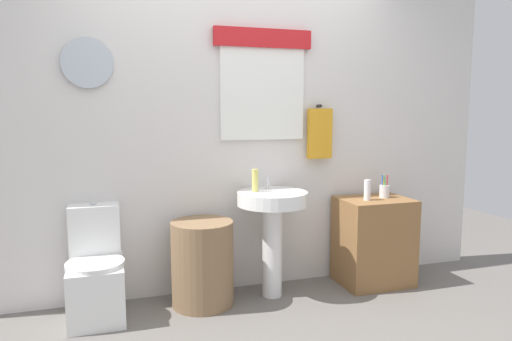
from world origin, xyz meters
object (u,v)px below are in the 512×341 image
(toilet, at_px, (96,275))
(toothbrush_cup, at_px, (384,191))
(pedestal_sink, at_px, (272,218))
(wooden_cabinet, at_px, (374,241))
(lotion_bottle, at_px, (367,190))
(soap_bottle, at_px, (255,180))
(laundry_hamper, at_px, (202,263))

(toilet, height_order, toothbrush_cup, toothbrush_cup)
(pedestal_sink, height_order, wooden_cabinet, pedestal_sink)
(toilet, bearing_deg, toothbrush_cup, -0.44)
(toilet, xyz_separation_m, lotion_bottle, (2.04, -0.08, 0.49))
(toothbrush_cup, bearing_deg, toilet, 179.56)
(toothbrush_cup, bearing_deg, lotion_bottle, -162.85)
(toilet, height_order, lotion_bottle, lotion_bottle)
(toilet, relative_size, soap_bottle, 4.58)
(laundry_hamper, height_order, lotion_bottle, lotion_bottle)
(lotion_bottle, xyz_separation_m, toothbrush_cup, (0.19, 0.06, -0.03))
(wooden_cabinet, bearing_deg, toothbrush_cup, 11.65)
(toilet, distance_m, lotion_bottle, 2.10)
(wooden_cabinet, height_order, toothbrush_cup, toothbrush_cup)
(pedestal_sink, distance_m, toothbrush_cup, 0.98)
(soap_bottle, bearing_deg, pedestal_sink, -22.62)
(laundry_hamper, relative_size, pedestal_sink, 0.77)
(wooden_cabinet, bearing_deg, lotion_bottle, -157.68)
(pedestal_sink, bearing_deg, lotion_bottle, -2.94)
(laundry_hamper, relative_size, soap_bottle, 3.67)
(soap_bottle, bearing_deg, laundry_hamper, -173.13)
(lotion_bottle, height_order, toothbrush_cup, toothbrush_cup)
(toilet, bearing_deg, lotion_bottle, -2.16)
(laundry_hamper, bearing_deg, lotion_bottle, -1.74)
(laundry_hamper, bearing_deg, soap_bottle, 6.87)
(wooden_cabinet, bearing_deg, pedestal_sink, 180.00)
(pedestal_sink, bearing_deg, soap_bottle, 157.38)
(pedestal_sink, relative_size, wooden_cabinet, 1.15)
(wooden_cabinet, distance_m, toothbrush_cup, 0.42)
(laundry_hamper, xyz_separation_m, soap_bottle, (0.42, 0.05, 0.58))
(soap_bottle, bearing_deg, wooden_cabinet, -2.88)
(soap_bottle, height_order, lotion_bottle, soap_bottle)
(toilet, height_order, wooden_cabinet, toilet)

